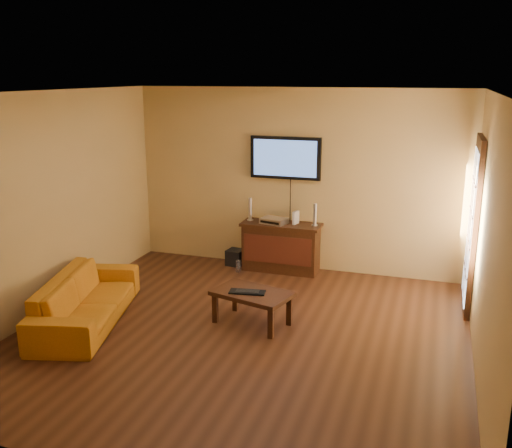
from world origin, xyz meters
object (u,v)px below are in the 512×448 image
at_px(television, 285,158).
at_px(coffee_table, 252,297).
at_px(subwoofer, 235,257).
at_px(speaker_right, 315,215).
at_px(sofa, 86,292).
at_px(media_console, 281,247).
at_px(bottle, 238,266).
at_px(keyboard, 247,292).
at_px(av_receiver, 274,221).
at_px(speaker_left, 250,210).
at_px(game_console, 296,218).

distance_m(television, coffee_table, 2.52).
bearing_deg(subwoofer, speaker_right, 7.77).
bearing_deg(sofa, television, -47.05).
height_order(media_console, sofa, sofa).
distance_m(bottle, keyboard, 1.87).
height_order(coffee_table, subwoofer, coffee_table).
bearing_deg(av_receiver, speaker_right, 20.44).
relative_size(av_receiver, subwoofer, 1.50).
distance_m(subwoofer, bottle, 0.35).
relative_size(speaker_left, bottle, 1.69).
bearing_deg(keyboard, speaker_right, 80.15).
xyz_separation_m(speaker_left, av_receiver, (0.40, -0.06, -0.12)).
bearing_deg(subwoofer, sofa, -103.83).
distance_m(speaker_left, keyboard, 2.18).
bearing_deg(speaker_right, keyboard, -99.85).
distance_m(game_console, subwoofer, 1.18).
xyz_separation_m(sofa, subwoofer, (0.97, 2.53, -0.26)).
bearing_deg(av_receiver, subwoofer, -170.48).
relative_size(game_console, keyboard, 0.44).
bearing_deg(game_console, sofa, -110.81).
relative_size(coffee_table, subwoofer, 4.13).
bearing_deg(television, subwoofer, -167.28).
distance_m(game_console, bottle, 1.13).
bearing_deg(speaker_right, television, 162.97).
bearing_deg(coffee_table, speaker_right, 81.14).
height_order(coffee_table, keyboard, keyboard).
height_order(game_console, bottle, game_console).
bearing_deg(media_console, speaker_right, 3.96).
height_order(coffee_table, game_console, game_console).
bearing_deg(keyboard, bottle, 113.20).
xyz_separation_m(media_console, subwoofer, (-0.74, 0.02, -0.25)).
height_order(coffee_table, sofa, sofa).
distance_m(sofa, subwoofer, 2.72).
xyz_separation_m(av_receiver, bottle, (-0.48, -0.26, -0.68)).
relative_size(television, subwoofer, 4.35).
relative_size(media_console, av_receiver, 3.23).
xyz_separation_m(media_console, coffee_table, (0.19, -1.94, -0.02)).
height_order(speaker_left, av_receiver, speaker_left).
bearing_deg(sofa, media_console, -48.94).
distance_m(television, keyboard, 2.53).
bearing_deg(game_console, coffee_table, -74.46).
distance_m(coffee_table, sofa, 1.98).
height_order(media_console, keyboard, media_console).
height_order(sofa, keyboard, sofa).
xyz_separation_m(speaker_left, subwoofer, (-0.24, -0.01, -0.77)).
distance_m(av_receiver, subwoofer, 0.91).
distance_m(speaker_right, keyboard, 2.11).
bearing_deg(speaker_left, speaker_right, 0.11).
height_order(speaker_left, speaker_right, speaker_left).
bearing_deg(television, media_console, -90.00).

